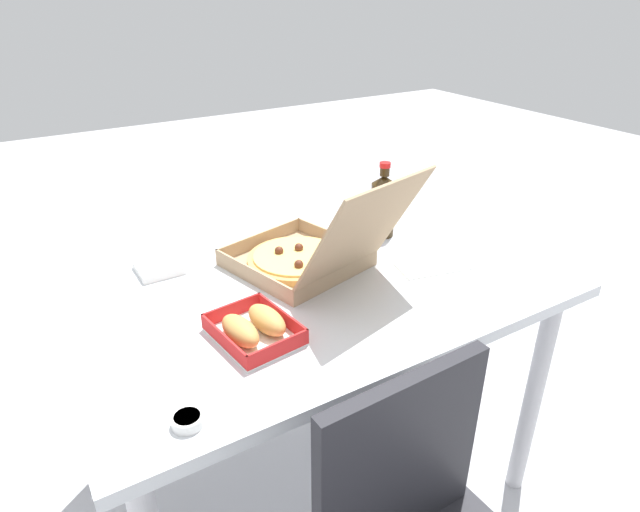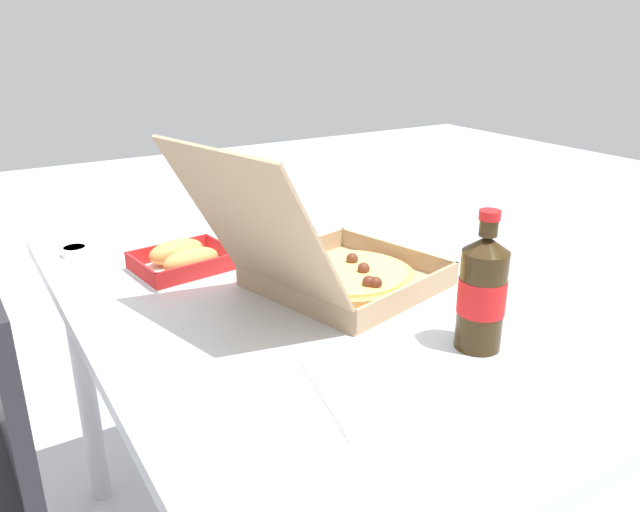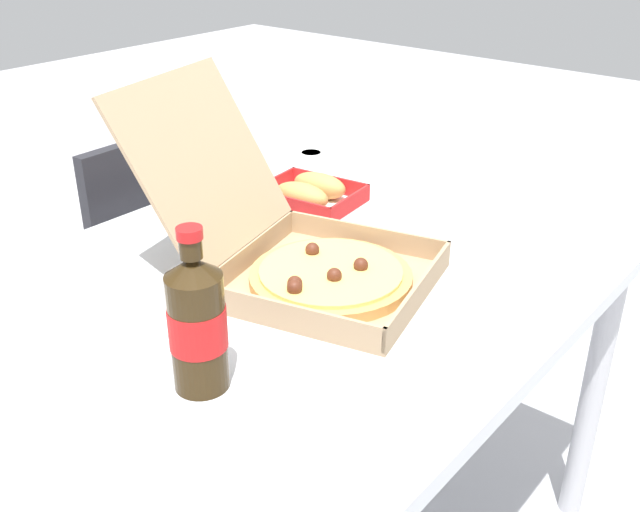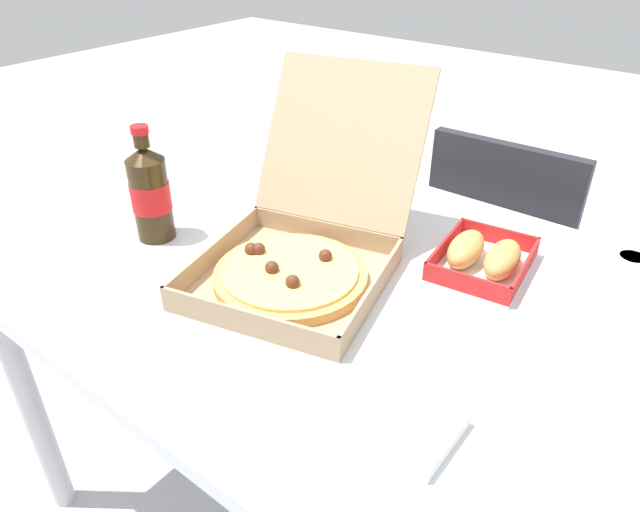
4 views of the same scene
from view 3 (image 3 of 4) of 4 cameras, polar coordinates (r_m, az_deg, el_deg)
dining_table at (r=1.27m, az=-1.34°, el=-4.46°), size 1.22×0.85×0.73m
chair at (r=1.86m, az=-14.54°, el=-0.69°), size 0.41×0.41×0.83m
pizza_box_open at (r=1.18m, az=-1.02°, el=0.01°), size 0.41×0.52×0.31m
bread_side_box at (r=1.49m, az=-0.72°, el=4.93°), size 0.17×0.21×0.06m
cola_bottle at (r=0.93m, az=-9.52°, el=-5.12°), size 0.07×0.07×0.22m
paper_menu at (r=1.12m, az=-16.78°, el=-5.56°), size 0.24×0.19×0.00m
napkin_pile at (r=1.36m, az=14.68°, el=1.23°), size 0.11×0.11×0.02m
dipping_sauce_cup at (r=1.75m, az=-0.69°, el=7.80°), size 0.06×0.06×0.02m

